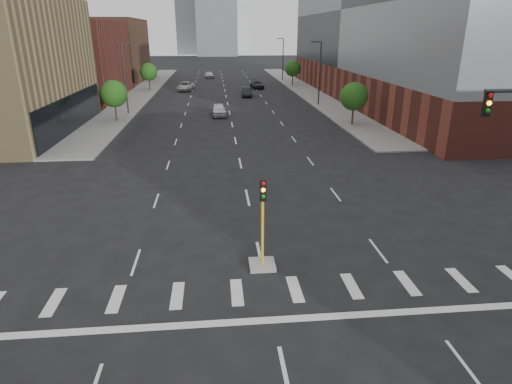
{
  "coord_description": "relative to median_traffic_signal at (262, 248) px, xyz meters",
  "views": [
    {
      "loc": [
        -1.96,
        -8.48,
        10.36
      ],
      "look_at": [
        0.03,
        12.35,
        2.5
      ],
      "focal_mm": 30.0,
      "sensor_mm": 36.0,
      "label": 1
    }
  ],
  "objects": [
    {
      "name": "sidewalk_left_far",
      "position": [
        -15.0,
        65.03,
        -0.9
      ],
      "size": [
        5.0,
        92.0,
        0.15
      ],
      "primitive_type": "cube",
      "color": "gray",
      "rests_on": "ground"
    },
    {
      "name": "tree_right_far",
      "position": [
        14.0,
        71.03,
        2.42
      ],
      "size": [
        3.2,
        3.2,
        4.85
      ],
      "color": "#382619",
      "rests_on": "ground"
    },
    {
      "name": "tree_left_far",
      "position": [
        -14.0,
        66.03,
        2.42
      ],
      "size": [
        3.2,
        3.2,
        4.85
      ],
      "color": "#382619",
      "rests_on": "ground"
    },
    {
      "name": "sidewalk_right_far",
      "position": [
        15.0,
        65.03,
        -0.9
      ],
      "size": [
        5.0,
        92.0,
        0.15
      ],
      "primitive_type": "cube",
      "color": "gray",
      "rests_on": "ground"
    },
    {
      "name": "building_left_far_b",
      "position": [
        -27.5,
        83.03,
        5.53
      ],
      "size": [
        20.0,
        24.0,
        13.0
      ],
      "primitive_type": "cube",
      "color": "brown",
      "rests_on": "ground"
    },
    {
      "name": "streetlight_right_b",
      "position": [
        13.41,
        81.03,
        4.04
      ],
      "size": [
        1.6,
        0.22,
        9.07
      ],
      "color": "#2D2D30",
      "rests_on": "ground"
    },
    {
      "name": "car_far_left",
      "position": [
        -7.31,
        65.26,
        -0.18
      ],
      "size": [
        3.14,
        5.94,
        1.59
      ],
      "primitive_type": "imported",
      "rotation": [
        0.0,
        0.0,
        -0.09
      ],
      "color": "silver",
      "rests_on": "ground"
    },
    {
      "name": "tower_mid",
      "position": [
        0.0,
        191.03,
        21.03
      ],
      "size": [
        18.0,
        18.0,
        44.0
      ],
      "primitive_type": "cube",
      "color": "slate",
      "rests_on": "ground"
    },
    {
      "name": "car_near_left",
      "position": [
        -1.5,
        38.9,
        -0.17
      ],
      "size": [
        2.14,
        4.79,
        1.6
      ],
      "primitive_type": "imported",
      "rotation": [
        0.0,
        0.0,
        0.05
      ],
      "color": "silver",
      "rests_on": "ground"
    },
    {
      "name": "tree_left_near",
      "position": [
        -14.0,
        36.03,
        2.42
      ],
      "size": [
        3.2,
        3.2,
        4.85
      ],
      "color": "#382619",
      "rests_on": "ground"
    },
    {
      "name": "streetlight_left",
      "position": [
        -13.41,
        41.03,
        4.04
      ],
      "size": [
        1.6,
        0.22,
        9.07
      ],
      "color": "#2D2D30",
      "rests_on": "ground"
    },
    {
      "name": "median_traffic_signal",
      "position": [
        0.0,
        0.0,
        0.0
      ],
      "size": [
        1.2,
        1.2,
        4.4
      ],
      "color": "#999993",
      "rests_on": "ground"
    },
    {
      "name": "tree_right_near",
      "position": [
        14.0,
        31.03,
        2.42
      ],
      "size": [
        3.2,
        3.2,
        4.85
      ],
      "color": "#382619",
      "rests_on": "ground"
    },
    {
      "name": "building_left_far_a",
      "position": [
        -27.5,
        57.03,
        5.03
      ],
      "size": [
        20.0,
        22.0,
        12.0
      ],
      "primitive_type": "cube",
      "color": "brown",
      "rests_on": "ground"
    },
    {
      "name": "building_right_main",
      "position": [
        29.5,
        51.03,
        10.03
      ],
      "size": [
        24.0,
        70.0,
        22.0
      ],
      "color": "brown",
      "rests_on": "ground"
    },
    {
      "name": "car_mid_right",
      "position": [
        3.47,
        56.39,
        -0.21
      ],
      "size": [
        1.74,
        4.66,
        1.52
      ],
      "primitive_type": "imported",
      "rotation": [
        0.0,
        0.0,
        -0.03
      ],
      "color": "black",
      "rests_on": "ground"
    },
    {
      "name": "streetlight_right_a",
      "position": [
        13.41,
        46.03,
        4.04
      ],
      "size": [
        1.6,
        0.22,
        9.07
      ],
      "color": "#2D2D30",
      "rests_on": "ground"
    },
    {
      "name": "car_distant",
      "position": [
        -3.02,
        87.93,
        -0.2
      ],
      "size": [
        2.46,
        4.73,
        1.54
      ],
      "primitive_type": "imported",
      "rotation": [
        0.0,
        0.0,
        0.15
      ],
      "color": "silver",
      "rests_on": "ground"
    },
    {
      "name": "car_deep_right",
      "position": [
        6.3,
        67.13,
        -0.22
      ],
      "size": [
        2.59,
        5.38,
        1.51
      ],
      "primitive_type": "imported",
      "rotation": [
        0.0,
        0.0,
        0.09
      ],
      "color": "black",
      "rests_on": "ground"
    }
  ]
}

